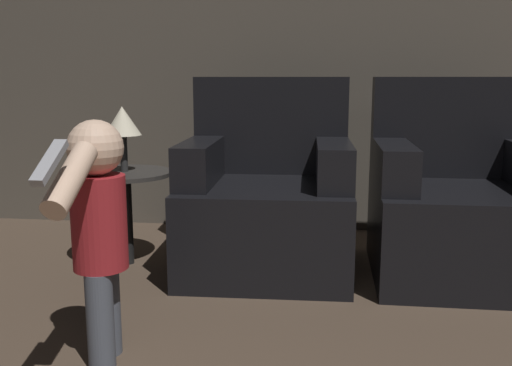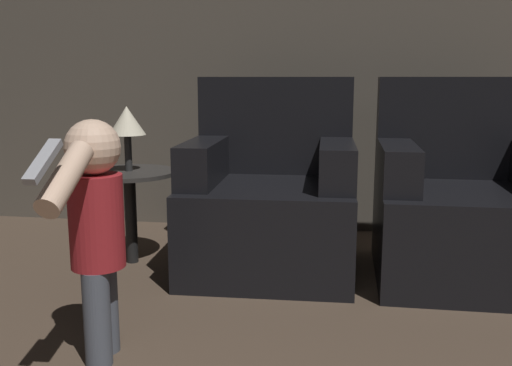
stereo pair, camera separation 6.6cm
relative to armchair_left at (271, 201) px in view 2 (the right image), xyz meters
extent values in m
cube|color=#51493F|center=(0.11, 0.77, 0.97)|extent=(8.40, 0.05, 2.60)
cube|color=black|center=(0.00, -0.05, -0.11)|extent=(0.82, 0.82, 0.43)
cube|color=black|center=(-0.01, 0.26, 0.35)|extent=(0.80, 0.19, 0.50)
cube|color=black|center=(-0.32, -0.06, 0.20)|extent=(0.18, 0.64, 0.20)
cube|color=black|center=(0.32, -0.04, 0.20)|extent=(0.18, 0.64, 0.20)
cube|color=black|center=(0.91, -0.05, -0.11)|extent=(0.80, 0.79, 0.43)
cube|color=black|center=(0.91, 0.26, 0.35)|extent=(0.80, 0.16, 0.50)
cube|color=black|center=(0.59, -0.05, 0.20)|extent=(0.16, 0.63, 0.20)
cylinder|color=#474C56|center=(-0.43, -1.08, -0.17)|extent=(0.09, 0.09, 0.32)
cylinder|color=#474C56|center=(-0.44, -0.99, -0.17)|extent=(0.09, 0.09, 0.32)
cylinder|color=maroon|center=(-0.43, -1.04, 0.14)|extent=(0.18, 0.18, 0.30)
sphere|color=beige|center=(-0.43, -1.04, 0.38)|extent=(0.18, 0.18, 0.18)
cylinder|color=beige|center=(-0.45, -0.93, 0.13)|extent=(0.07, 0.07, 0.26)
cylinder|color=beige|center=(-0.42, -1.26, 0.32)|extent=(0.07, 0.26, 0.19)
cube|color=#99999E|center=(-0.42, -1.37, 0.39)|extent=(0.04, 0.16, 0.10)
cylinder|color=black|center=(-0.70, -0.05, -0.10)|extent=(0.06, 0.06, 0.45)
cylinder|color=#2D2B28|center=(-0.70, -0.05, 0.13)|extent=(0.47, 0.47, 0.02)
cylinder|color=#262626|center=(-0.70, -0.05, 0.23)|extent=(0.04, 0.04, 0.18)
cone|color=beige|center=(-0.70, -0.05, 0.39)|extent=(0.18, 0.18, 0.14)
camera|label=1|loc=(0.28, -2.73, 0.60)|focal=40.00mm
camera|label=2|loc=(0.35, -2.72, 0.60)|focal=40.00mm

